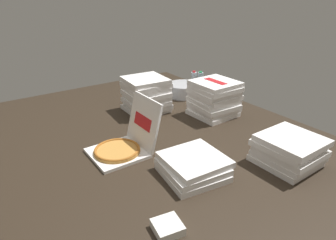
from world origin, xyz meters
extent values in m
cube|color=#2D2319|center=(0.00, 0.00, -0.01)|extent=(3.20, 2.40, 0.02)
cube|color=white|center=(0.04, -0.36, 0.01)|extent=(0.36, 0.36, 0.02)
cylinder|color=#C6893D|center=(0.04, -0.36, 0.03)|extent=(0.33, 0.33, 0.02)
torus|color=#A96324|center=(0.04, -0.36, 0.04)|extent=(0.32, 0.32, 0.02)
cube|color=white|center=(0.04, -0.13, 0.20)|extent=(0.36, 0.11, 0.36)
cube|color=red|center=(0.04, -0.14, 0.20)|extent=(0.22, 0.02, 0.09)
cube|color=white|center=(0.79, 0.52, 0.02)|extent=(0.37, 0.37, 0.04)
cube|color=white|center=(0.80, 0.52, 0.06)|extent=(0.37, 0.37, 0.04)
cube|color=white|center=(0.81, 0.52, 0.10)|extent=(0.37, 0.37, 0.04)
cube|color=red|center=(0.81, 0.52, 0.12)|extent=(0.24, 0.07, 0.00)
cube|color=white|center=(0.79, 0.52, 0.14)|extent=(0.37, 0.37, 0.04)
cube|color=red|center=(0.79, 0.52, 0.16)|extent=(0.24, 0.07, 0.00)
cube|color=white|center=(0.81, 0.52, 0.18)|extent=(0.36, 0.36, 0.04)
cube|color=white|center=(0.54, -0.09, 0.02)|extent=(0.41, 0.41, 0.04)
cube|color=red|center=(0.54, -0.09, 0.04)|extent=(0.24, 0.10, 0.00)
cube|color=white|center=(0.54, -0.08, 0.06)|extent=(0.40, 0.40, 0.04)
cube|color=red|center=(0.54, -0.08, 0.08)|extent=(0.24, 0.09, 0.00)
cube|color=white|center=(0.53, -0.06, 0.10)|extent=(0.39, 0.39, 0.04)
cube|color=white|center=(-0.55, 0.24, 0.02)|extent=(0.37, 0.37, 0.04)
cube|color=white|center=(-0.54, 0.25, 0.06)|extent=(0.39, 0.39, 0.04)
cube|color=red|center=(-0.54, 0.25, 0.08)|extent=(0.24, 0.09, 0.00)
cube|color=white|center=(-0.53, 0.23, 0.10)|extent=(0.38, 0.38, 0.04)
cube|color=white|center=(-0.55, 0.24, 0.14)|extent=(0.40, 0.40, 0.04)
cube|color=white|center=(-0.53, 0.23, 0.18)|extent=(0.38, 0.38, 0.04)
cube|color=white|center=(-0.55, 0.24, 0.22)|extent=(0.39, 0.39, 0.04)
cube|color=white|center=(-0.55, 0.24, 0.26)|extent=(0.37, 0.37, 0.04)
cube|color=red|center=(-0.55, 0.24, 0.28)|extent=(0.24, 0.07, 0.00)
cube|color=white|center=(-0.55, 0.24, 0.30)|extent=(0.39, 0.39, 0.04)
cube|color=white|center=(-0.10, 0.69, 0.02)|extent=(0.37, 0.37, 0.04)
cube|color=red|center=(-0.10, 0.69, 0.04)|extent=(0.24, 0.07, 0.00)
cube|color=white|center=(-0.11, 0.71, 0.06)|extent=(0.36, 0.36, 0.04)
cube|color=red|center=(-0.11, 0.71, 0.08)|extent=(0.24, 0.07, 0.00)
cube|color=white|center=(-0.09, 0.69, 0.10)|extent=(0.38, 0.38, 0.04)
cube|color=white|center=(-0.11, 0.69, 0.14)|extent=(0.39, 0.39, 0.04)
cube|color=red|center=(-0.11, 0.69, 0.16)|extent=(0.24, 0.08, 0.00)
cube|color=white|center=(-0.10, 0.71, 0.18)|extent=(0.37, 0.37, 0.04)
cube|color=white|center=(-0.11, 0.69, 0.22)|extent=(0.38, 0.38, 0.04)
cube|color=white|center=(-0.09, 0.69, 0.26)|extent=(0.37, 0.37, 0.04)
cube|color=white|center=(-0.10, 0.69, 0.30)|extent=(0.36, 0.36, 0.04)
cube|color=red|center=(-0.10, 0.69, 0.32)|extent=(0.24, 0.07, 0.00)
cylinder|color=#B7BABF|center=(-0.68, 0.79, 0.07)|extent=(0.34, 0.34, 0.13)
cylinder|color=silver|center=(-0.81, 1.05, 0.10)|extent=(0.07, 0.07, 0.19)
cylinder|color=red|center=(-0.81, 1.05, 0.20)|extent=(0.04, 0.04, 0.02)
cylinder|color=silver|center=(-0.64, 0.48, 0.10)|extent=(0.07, 0.07, 0.19)
cylinder|color=blue|center=(-0.64, 0.48, 0.20)|extent=(0.04, 0.04, 0.02)
cylinder|color=silver|center=(-0.76, 1.10, 0.10)|extent=(0.07, 0.07, 0.19)
cylinder|color=#239951|center=(-0.76, 1.10, 0.20)|extent=(0.04, 0.04, 0.02)
cube|color=white|center=(0.84, -0.48, 0.02)|extent=(0.16, 0.16, 0.05)
camera|label=1|loc=(1.73, -1.11, 1.09)|focal=31.61mm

